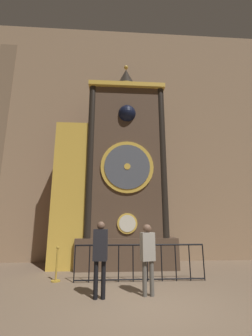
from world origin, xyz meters
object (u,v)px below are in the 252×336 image
at_px(visitor_far, 148,252).
at_px(stanchion_post, 56,270).
at_px(clock_tower, 116,174).
at_px(visitor_near, 100,251).

relative_size(visitor_far, stanchion_post, 1.66).
relative_size(clock_tower, visitor_far, 5.43).
bearing_deg(visitor_far, clock_tower, 88.06).
xyz_separation_m(visitor_far, stanchion_post, (-2.60, 1.55, -0.70)).
relative_size(visitor_near, stanchion_post, 1.73).
height_order(clock_tower, visitor_far, clock_tower).
relative_size(clock_tower, stanchion_post, 9.03).
height_order(clock_tower, visitor_near, clock_tower).
xyz_separation_m(clock_tower, visitor_far, (0.76, -3.54, -2.76)).
height_order(visitor_near, visitor_far, visitor_near).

